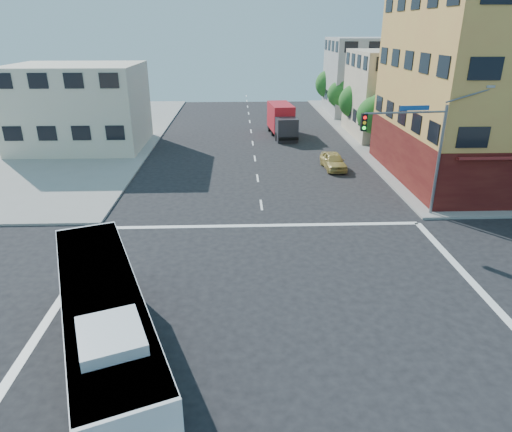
{
  "coord_description": "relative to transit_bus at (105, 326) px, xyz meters",
  "views": [
    {
      "loc": [
        -1.5,
        -15.95,
        11.17
      ],
      "look_at": [
        -0.68,
        4.86,
        2.56
      ],
      "focal_mm": 32.0,
      "sensor_mm": 36.0,
      "label": 1
    }
  ],
  "objects": [
    {
      "name": "street_tree_d",
      "position": [
        18.08,
        54.63,
        2.19
      ],
      "size": [
        4.0,
        4.0,
        6.03
      ],
      "color": "#332112",
      "rests_on": "ground"
    },
    {
      "name": "building_east_near",
      "position": [
        23.15,
        36.69,
        2.82
      ],
      "size": [
        12.06,
        10.06,
        9.0
      ],
      "color": "beige",
      "rests_on": "ground"
    },
    {
      "name": "street_tree_c",
      "position": [
        18.08,
        46.63,
        1.77
      ],
      "size": [
        3.4,
        3.4,
        5.29
      ],
      "color": "#332112",
      "rests_on": "ground"
    },
    {
      "name": "box_truck",
      "position": [
        9.53,
        37.1,
        -0.04
      ],
      "size": [
        2.85,
        7.68,
        3.38
      ],
      "rotation": [
        0.0,
        0.0,
        0.09
      ],
      "color": "#28282D",
      "rests_on": "ground"
    },
    {
      "name": "signal_mast_ne",
      "position": [
        15.25,
        13.33,
        3.3
      ],
      "size": [
        7.91,
        1.13,
        8.07
      ],
      "color": "slate",
      "rests_on": "ground"
    },
    {
      "name": "street_tree_a",
      "position": [
        18.08,
        30.63,
        1.9
      ],
      "size": [
        3.6,
        3.6,
        5.53
      ],
      "color": "#332112",
      "rests_on": "ground"
    },
    {
      "name": "street_tree_b",
      "position": [
        18.08,
        38.63,
        2.07
      ],
      "size": [
        3.8,
        3.8,
        5.79
      ],
      "color": "#332112",
      "rests_on": "ground"
    },
    {
      "name": "parked_car",
      "position": [
        12.73,
        24.09,
        -0.99
      ],
      "size": [
        1.89,
        4.19,
        1.4
      ],
      "primitive_type": "imported",
      "rotation": [
        0.0,
        0.0,
        0.06
      ],
      "color": "tan",
      "rests_on": "ground"
    },
    {
      "name": "transit_bus",
      "position": [
        0.0,
        0.0,
        0.0
      ],
      "size": [
        6.55,
        11.75,
        3.45
      ],
      "rotation": [
        0.0,
        0.0,
        0.37
      ],
      "color": "black",
      "rests_on": "ground"
    },
    {
      "name": "building_east_far",
      "position": [
        23.15,
        50.69,
        3.32
      ],
      "size": [
        12.06,
        10.06,
        10.0
      ],
      "color": "#9F9F9A",
      "rests_on": "ground"
    },
    {
      "name": "building_west",
      "position": [
        -10.84,
        32.69,
        2.32
      ],
      "size": [
        12.06,
        10.06,
        8.0
      ],
      "color": "beige",
      "rests_on": "ground"
    },
    {
      "name": "ground",
      "position": [
        6.18,
        2.71,
        -1.69
      ],
      "size": [
        120.0,
        120.0,
        0.0
      ],
      "primitive_type": "plane",
      "color": "black",
      "rests_on": "ground"
    }
  ]
}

